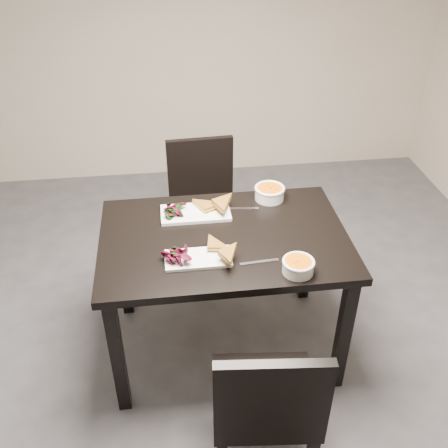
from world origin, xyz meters
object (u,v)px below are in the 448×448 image
object	(u,v)px
plate_far	(196,213)
soup_bowl_far	(270,192)
chair_far	(203,199)
plate_near	(198,258)
table	(224,252)
soup_bowl_near	(298,266)
chair_near	(267,404)

from	to	relation	value
plate_far	soup_bowl_far	size ratio (longest dim) A/B	2.18
chair_far	plate_near	size ratio (longest dim) A/B	2.83
table	chair_far	bearing A→B (deg)	92.41
soup_bowl_near	table	bearing A→B (deg)	132.83
chair_far	plate_near	xyz separation A→B (m)	(-0.11, -0.95, 0.27)
soup_bowl_near	plate_far	size ratio (longest dim) A/B	0.41
plate_near	plate_far	bearing A→B (deg)	87.12
table	plate_far	distance (m)	0.26
plate_far	table	bearing A→B (deg)	-59.47
chair_far	plate_near	distance (m)	1.00
chair_near	plate_far	distance (m)	1.03
table	soup_bowl_near	distance (m)	0.44
table	soup_bowl_far	world-z (taller)	soup_bowl_far
soup_bowl_near	plate_far	bearing A→B (deg)	128.40
chair_near	soup_bowl_near	xyz separation A→B (m)	(0.22, 0.46, 0.30)
plate_near	chair_near	bearing A→B (deg)	-70.72
chair_far	plate_far	bearing A→B (deg)	-101.69
soup_bowl_near	plate_near	bearing A→B (deg)	161.70
table	plate_far	size ratio (longest dim) A/B	3.39
chair_far	plate_near	world-z (taller)	chair_far
chair_near	plate_near	xyz separation A→B (m)	(-0.21, 0.60, 0.27)
plate_far	soup_bowl_far	world-z (taller)	soup_bowl_far
soup_bowl_far	chair_far	bearing A→B (deg)	123.92
chair_near	chair_far	world-z (taller)	same
chair_near	soup_bowl_near	world-z (taller)	chair_near
plate_far	soup_bowl_far	distance (m)	0.42
chair_far	soup_bowl_near	bearing A→B (deg)	-76.71
soup_bowl_near	plate_far	distance (m)	0.66
chair_near	plate_near	world-z (taller)	chair_near
chair_near	soup_bowl_near	bearing A→B (deg)	70.34
table	soup_bowl_near	bearing A→B (deg)	-47.17
plate_near	soup_bowl_far	size ratio (longest dim) A/B	1.85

